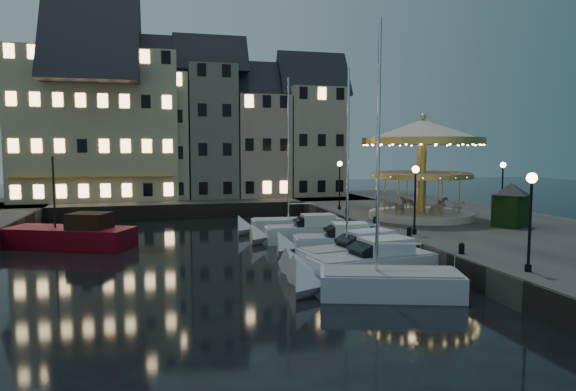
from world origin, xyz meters
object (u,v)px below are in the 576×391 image
object	(u,v)px
motorboat_b	(365,265)
motorboat_f	(290,227)
red_fishing_boat	(72,236)
motorboat_c	(351,255)
motorboat_d	(333,244)
bollard_a	(462,248)
bollard_c	(375,220)
ticket_kiosk	(511,197)
streetlamp_a	(531,207)
motorboat_a	(377,284)
motorboat_e	(302,233)
streetlamp_c	(340,178)
bollard_d	(347,211)
streetlamp_d	(503,181)
carousel	(422,150)
streetlamp_b	(415,190)
bollard_b	(409,231)

from	to	relation	value
motorboat_b	motorboat_f	xyz separation A→B (m)	(-0.29, 14.29, -0.11)
motorboat_f	red_fishing_boat	xyz separation A→B (m)	(-15.40, -1.93, 0.18)
motorboat_c	motorboat_d	distance (m)	3.48
bollard_a	bollard_c	distance (m)	10.50
bollard_c	ticket_kiosk	xyz separation A→B (m)	(8.30, -3.26, 1.68)
streetlamp_a	motorboat_a	distance (m)	7.17
motorboat_e	red_fishing_boat	world-z (taller)	red_fishing_boat
streetlamp_c	red_fishing_boat	distance (m)	21.74
bollard_d	streetlamp_c	bearing A→B (deg)	80.27
streetlamp_c	ticket_kiosk	bearing A→B (deg)	-57.85
motorboat_f	streetlamp_d	bearing A→B (deg)	-9.58
motorboat_e	ticket_kiosk	bearing A→B (deg)	-19.35
carousel	ticket_kiosk	world-z (taller)	carousel
motorboat_d	motorboat_f	xyz separation A→B (m)	(-0.57, 8.42, -0.11)
streetlamp_c	carousel	bearing A→B (deg)	-59.70
motorboat_e	carousel	distance (m)	11.16
streetlamp_b	motorboat_b	distance (m)	7.55
carousel	bollard_d	bearing A→B (deg)	143.77
bollard_c	bollard_d	distance (m)	5.50
motorboat_d	red_fishing_boat	distance (m)	17.23
streetlamp_c	ticket_kiosk	size ratio (longest dim) A/B	1.25
streetlamp_b	bollard_d	world-z (taller)	streetlamp_b
streetlamp_c	motorboat_d	distance (m)	13.45
carousel	red_fishing_boat	bearing A→B (deg)	177.07
bollard_d	motorboat_a	size ratio (longest dim) A/B	0.05
motorboat_b	motorboat_c	world-z (taller)	motorboat_c
motorboat_d	motorboat_f	size ratio (longest dim) A/B	0.62
streetlamp_d	bollard_a	world-z (taller)	streetlamp_d
motorboat_c	motorboat_e	xyz separation A→B (m)	(-0.56, 7.96, -0.04)
bollard_b	motorboat_f	bearing A→B (deg)	114.71
motorboat_a	motorboat_d	size ratio (longest dim) A/B	1.79
streetlamp_b	bollard_b	xyz separation A→B (m)	(-0.60, -0.50, -2.41)
bollard_a	bollard_b	size ratio (longest dim) A/B	1.00
streetlamp_d	carousel	bearing A→B (deg)	-176.93
bollard_b	streetlamp_d	bearing A→B (deg)	32.22
motorboat_d	motorboat_f	distance (m)	8.44
streetlamp_b	streetlamp_d	world-z (taller)	same
streetlamp_b	motorboat_a	xyz separation A→B (m)	(-5.85, -7.74, -3.48)
streetlamp_b	bollard_a	size ratio (longest dim) A/B	7.32
streetlamp_d	motorboat_f	xyz separation A→B (m)	(-16.64, 2.81, -3.49)
streetlamp_c	motorboat_b	bearing A→B (deg)	-105.69
motorboat_a	motorboat_e	distance (m)	13.62
ticket_kiosk	carousel	bearing A→B (deg)	124.42
streetlamp_b	bollard_c	distance (m)	5.14
bollard_a	motorboat_a	bearing A→B (deg)	-161.64
motorboat_b	bollard_a	bearing A→B (deg)	-18.78
bollard_d	motorboat_e	bearing A→B (deg)	-139.71
streetlamp_b	ticket_kiosk	world-z (taller)	streetlamp_b
streetlamp_d	bollard_c	bearing A→B (deg)	-168.14
streetlamp_b	bollard_a	distance (m)	6.50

